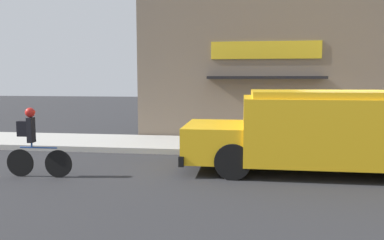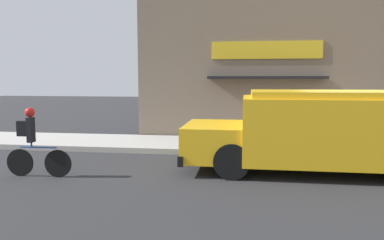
% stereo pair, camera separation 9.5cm
% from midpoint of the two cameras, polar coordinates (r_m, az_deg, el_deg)
% --- Properties ---
extents(ground_plane, '(70.00, 70.00, 0.00)m').
position_cam_midpoint_polar(ground_plane, '(11.64, 21.75, -5.60)').
color(ground_plane, '#2B2B2D').
extents(sidewalk, '(28.00, 2.67, 0.17)m').
position_cam_midpoint_polar(sidewalk, '(12.90, 20.34, -4.01)').
color(sidewalk, '#ADAAA3').
rests_on(sidewalk, ground_plane).
extents(storefront, '(13.67, 0.91, 5.37)m').
position_cam_midpoint_polar(storefront, '(14.13, 19.20, 7.48)').
color(storefront, '#756656').
rests_on(storefront, ground_plane).
extents(school_bus, '(6.48, 2.85, 2.02)m').
position_cam_midpoint_polar(school_bus, '(9.82, 19.82, -1.33)').
color(school_bus, yellow).
rests_on(school_bus, ground_plane).
extents(cyclist, '(1.60, 0.23, 1.65)m').
position_cam_midpoint_polar(cyclist, '(9.57, -23.28, -3.20)').
color(cyclist, black).
rests_on(cyclist, ground_plane).
extents(trash_bin, '(0.57, 0.57, 0.87)m').
position_cam_midpoint_polar(trash_bin, '(13.22, 23.68, -1.61)').
color(trash_bin, '#38383D').
rests_on(trash_bin, sidewalk).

